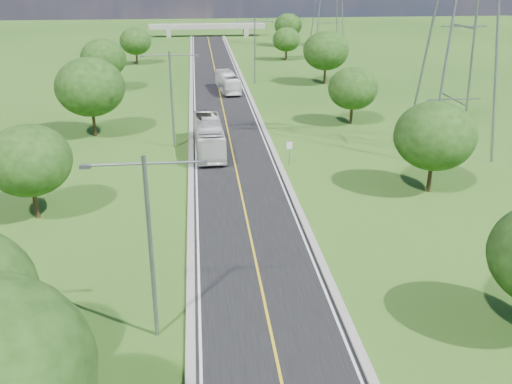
% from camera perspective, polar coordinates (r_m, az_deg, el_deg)
% --- Properties ---
extents(ground, '(260.00, 260.00, 0.00)m').
position_cam_1_polar(ground, '(75.85, -3.26, 8.08)').
color(ground, '#274F16').
rests_on(ground, ground).
extents(road, '(8.00, 150.00, 0.06)m').
position_cam_1_polar(road, '(81.67, -3.48, 9.11)').
color(road, black).
rests_on(road, ground).
extents(curb_left, '(0.50, 150.00, 0.22)m').
position_cam_1_polar(curb_left, '(81.59, -6.50, 9.05)').
color(curb_left, gray).
rests_on(curb_left, ground).
extents(curb_right, '(0.50, 150.00, 0.22)m').
position_cam_1_polar(curb_right, '(81.94, -0.47, 9.25)').
color(curb_right, gray).
rests_on(curb_right, ground).
extents(speed_limit_sign, '(0.55, 0.09, 2.40)m').
position_cam_1_polar(speed_limit_sign, '(54.84, 3.35, 4.28)').
color(speed_limit_sign, slate).
rests_on(speed_limit_sign, ground).
extents(overpass, '(30.00, 3.00, 3.20)m').
position_cam_1_polar(overpass, '(154.38, -4.88, 16.12)').
color(overpass, gray).
rests_on(overpass, ground).
extents(streetlight_near_left, '(5.90, 0.25, 10.00)m').
position_cam_1_polar(streetlight_near_left, '(28.50, -10.59, -4.14)').
color(streetlight_near_left, slate).
rests_on(streetlight_near_left, ground).
extents(streetlight_mid_left, '(5.90, 0.25, 10.00)m').
position_cam_1_polar(streetlight_mid_left, '(59.87, -8.45, 9.91)').
color(streetlight_mid_left, slate).
rests_on(streetlight_mid_left, ground).
extents(streetlight_far_right, '(5.90, 0.25, 10.00)m').
position_cam_1_polar(streetlight_far_right, '(92.83, -0.12, 14.43)').
color(streetlight_far_right, slate).
rests_on(streetlight_far_right, ground).
extents(power_tower_near, '(9.00, 6.40, 28.00)m').
position_cam_1_polar(power_tower_near, '(59.41, 20.25, 16.63)').
color(power_tower_near, slate).
rests_on(power_tower_near, ground).
extents(tree_lb, '(6.30, 6.30, 7.33)m').
position_cam_1_polar(tree_lb, '(45.50, -21.75, 2.95)').
color(tree_lb, black).
rests_on(tree_lb, ground).
extents(tree_lc, '(7.56, 7.56, 8.79)m').
position_cam_1_polar(tree_lc, '(65.82, -16.26, 10.05)').
color(tree_lc, black).
rests_on(tree_lc, ground).
extents(tree_ld, '(6.72, 6.72, 7.82)m').
position_cam_1_polar(tree_ld, '(89.57, -15.02, 12.79)').
color(tree_ld, black).
rests_on(tree_ld, ground).
extents(tree_le, '(5.88, 5.88, 6.84)m').
position_cam_1_polar(tree_le, '(112.94, -11.96, 14.53)').
color(tree_le, black).
rests_on(tree_le, ground).
extents(tree_rb, '(6.72, 6.72, 7.82)m').
position_cam_1_polar(tree_rb, '(49.51, 17.44, 5.37)').
color(tree_rb, black).
rests_on(tree_rb, ground).
extents(tree_rc, '(5.88, 5.88, 6.84)m').
position_cam_1_polar(tree_rc, '(69.49, 9.67, 10.16)').
color(tree_rc, black).
rests_on(tree_rc, ground).
extents(tree_rd, '(7.14, 7.14, 8.30)m').
position_cam_1_polar(tree_rd, '(92.75, 6.99, 13.85)').
color(tree_rd, black).
rests_on(tree_rd, ground).
extents(tree_re, '(5.46, 5.46, 6.35)m').
position_cam_1_polar(tree_re, '(115.81, 3.06, 14.98)').
color(tree_re, black).
rests_on(tree_re, ground).
extents(tree_rf, '(6.30, 6.30, 7.33)m').
position_cam_1_polar(tree_rf, '(135.92, 3.24, 16.30)').
color(tree_rf, black).
rests_on(tree_rf, ground).
extents(bus_outbound, '(3.46, 10.13, 2.77)m').
position_cam_1_polar(bus_outbound, '(87.33, -2.85, 10.92)').
color(bus_outbound, white).
rests_on(bus_outbound, road).
extents(bus_inbound, '(3.06, 11.57, 3.20)m').
position_cam_1_polar(bus_inbound, '(59.03, -4.75, 5.60)').
color(bus_inbound, silver).
rests_on(bus_inbound, road).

